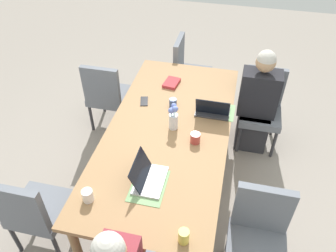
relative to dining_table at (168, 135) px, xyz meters
name	(u,v)px	position (x,y,z in m)	size (l,w,h in m)	color
ground_plane	(168,183)	(0.00, 0.00, -0.68)	(10.00, 10.00, 0.00)	gray
dining_table	(168,135)	(0.00, 0.00, 0.00)	(2.31, 1.09, 0.74)	#9E754C
chair_near_left_near	(262,105)	(0.91, -0.85, -0.18)	(0.44, 0.44, 0.90)	slate
person_near_left_near	(256,106)	(0.83, -0.79, -0.15)	(0.36, 0.40, 1.19)	#2D2D33
chair_near_left_far	(258,235)	(-0.73, -0.86, -0.18)	(0.44, 0.44, 0.90)	slate
chair_far_right_near	(107,93)	(0.73, 0.90, -0.18)	(0.44, 0.44, 0.90)	slate
chair_far_right_mid	(33,210)	(-0.90, 0.89, -0.18)	(0.44, 0.44, 0.90)	slate
chair_head_right_right_far	(187,69)	(1.46, 0.08, -0.18)	(0.44, 0.44, 0.90)	slate
flower_vase	(173,118)	(0.04, -0.04, 0.19)	(0.10, 0.09, 0.25)	silver
placemat_near_left_near	(216,111)	(0.37, -0.38, 0.07)	(0.36, 0.26, 0.00)	#7FAD70
placemat_head_left_left_mid	(148,185)	(-0.65, 0.00, 0.07)	(0.36, 0.26, 0.00)	#7FAD70
laptop_head_left_left_mid	(147,177)	(-0.61, 0.02, 0.11)	(0.32, 0.22, 0.20)	silver
laptop_near_left_near	(213,110)	(0.33, -0.36, 0.11)	(0.22, 0.32, 0.21)	#38383D
coffee_mug_near_left	(88,196)	(-0.87, 0.39, 0.11)	(0.08, 0.08, 0.10)	white
coffee_mug_near_right	(195,138)	(-0.10, -0.26, 0.11)	(0.09, 0.09, 0.09)	#AD3D38
coffee_mug_centre_left	(173,103)	(0.34, 0.03, 0.11)	(0.07, 0.07, 0.10)	#33477A
coffee_mug_centre_right	(184,236)	(-1.04, -0.35, 0.12)	(0.07, 0.07, 0.11)	#DBC64C
book_red_cover	(172,83)	(0.72, 0.13, 0.08)	(0.20, 0.14, 0.03)	#B73338
phone_black	(144,101)	(0.36, 0.33, 0.07)	(0.15, 0.07, 0.01)	black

